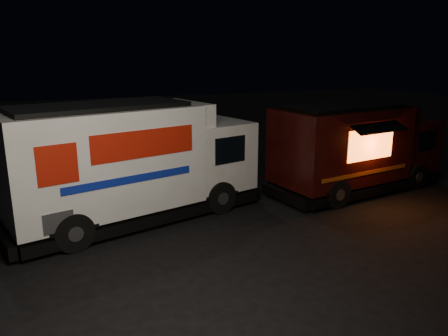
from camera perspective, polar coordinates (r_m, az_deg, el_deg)
ground at (r=11.30m, az=-3.38°, el=-10.21°), size 80.00×80.00×0.00m
white_truck at (r=12.92m, az=-11.40°, el=0.88°), size 8.04×4.45×3.46m
red_truck at (r=16.13m, az=17.08°, el=2.61°), size 6.96×3.42×3.10m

